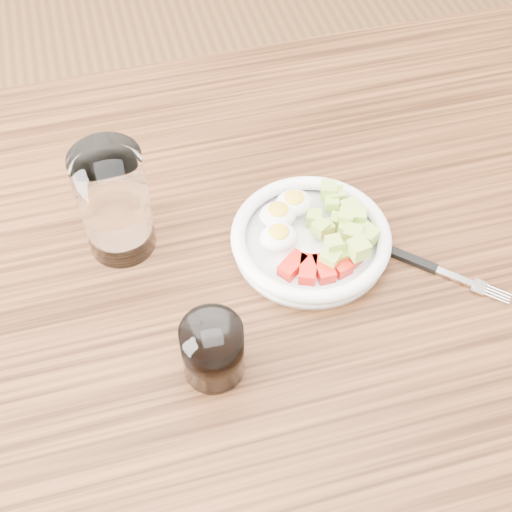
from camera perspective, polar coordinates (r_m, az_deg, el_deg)
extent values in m
plane|color=brown|center=(1.57, 0.47, -18.31)|extent=(4.00, 4.00, 0.00)
cube|color=brown|center=(0.90, 0.78, -2.30)|extent=(1.50, 0.90, 0.04)
cylinder|color=white|center=(0.91, 4.36, 0.98)|extent=(0.20, 0.20, 0.01)
torus|color=white|center=(0.90, 4.42, 1.57)|extent=(0.20, 0.20, 0.02)
cube|color=red|center=(0.87, 2.93, -0.76)|extent=(0.04, 0.04, 0.02)
cube|color=red|center=(0.86, 4.17, -1.08)|extent=(0.03, 0.04, 0.02)
cube|color=red|center=(0.87, 5.45, -1.00)|extent=(0.02, 0.04, 0.02)
cube|color=red|center=(0.87, 6.56, -0.55)|extent=(0.03, 0.04, 0.02)
cube|color=red|center=(0.88, 7.33, 0.20)|extent=(0.04, 0.04, 0.02)
ellipsoid|color=white|center=(0.90, 1.77, 3.31)|extent=(0.05, 0.04, 0.03)
ellipsoid|color=yellow|center=(0.90, 1.79, 3.75)|extent=(0.03, 0.03, 0.01)
ellipsoid|color=white|center=(0.92, 3.04, 4.25)|extent=(0.05, 0.04, 0.03)
ellipsoid|color=yellow|center=(0.91, 3.07, 4.69)|extent=(0.03, 0.03, 0.01)
ellipsoid|color=white|center=(0.88, 1.83, 1.51)|extent=(0.05, 0.04, 0.03)
ellipsoid|color=yellow|center=(0.87, 1.85, 1.95)|extent=(0.03, 0.03, 0.01)
cube|color=#B5D150|center=(0.90, 8.15, 3.15)|extent=(0.02, 0.02, 0.02)
cube|color=#B5D150|center=(0.89, 8.93, 1.57)|extent=(0.03, 0.03, 0.02)
cube|color=#B5D150|center=(0.90, 7.84, 1.77)|extent=(0.03, 0.03, 0.02)
cube|color=#B5D150|center=(0.89, 7.75, 1.68)|extent=(0.03, 0.03, 0.02)
cube|color=#B5D150|center=(0.88, 6.96, 0.12)|extent=(0.02, 0.02, 0.02)
cube|color=#B5D150|center=(0.90, 7.33, 2.18)|extent=(0.03, 0.03, 0.02)
cube|color=#B5D150|center=(0.90, 8.43, 1.94)|extent=(0.03, 0.03, 0.02)
cube|color=#B5D150|center=(0.86, 8.23, 0.58)|extent=(0.03, 0.03, 0.02)
cube|color=#B5D150|center=(0.87, 5.98, -0.24)|extent=(0.03, 0.03, 0.02)
cube|color=#B5D150|center=(0.86, 6.22, 0.91)|extent=(0.02, 0.02, 0.02)
cube|color=#B5D150|center=(0.91, 4.65, 3.05)|extent=(0.02, 0.02, 0.02)
cube|color=#B5D150|center=(0.92, 6.09, 4.21)|extent=(0.02, 0.02, 0.02)
cube|color=#B5D150|center=(0.89, 8.60, 1.75)|extent=(0.02, 0.02, 0.02)
cube|color=#B5D150|center=(0.91, 7.56, 3.73)|extent=(0.02, 0.02, 0.02)
cube|color=#B5D150|center=(0.89, 5.18, 2.24)|extent=(0.02, 0.02, 0.02)
cube|color=#B5D150|center=(0.90, 7.21, 3.07)|extent=(0.03, 0.03, 0.02)
cube|color=#B5D150|center=(0.91, 6.51, 2.79)|extent=(0.02, 0.02, 0.02)
cube|color=#B5D150|center=(0.92, 6.47, 4.83)|extent=(0.02, 0.02, 0.02)
cube|color=#B5D150|center=(0.90, 5.59, 2.20)|extent=(0.02, 0.02, 0.02)
cube|color=#B5D150|center=(0.92, 5.84, 5.24)|extent=(0.03, 0.03, 0.02)
cube|color=black|center=(0.91, 11.77, -0.05)|extent=(0.07, 0.07, 0.01)
cube|color=silver|center=(0.91, 15.72, -1.67)|extent=(0.04, 0.04, 0.00)
cube|color=silver|center=(0.91, 17.41, -2.36)|extent=(0.03, 0.03, 0.00)
cylinder|color=silver|center=(0.90, 18.67, -3.24)|extent=(0.02, 0.02, 0.00)
cylinder|color=silver|center=(0.91, 18.75, -3.03)|extent=(0.02, 0.02, 0.00)
cylinder|color=silver|center=(0.91, 18.83, -2.82)|extent=(0.02, 0.02, 0.00)
cylinder|color=silver|center=(0.91, 18.91, -2.61)|extent=(0.02, 0.02, 0.00)
cylinder|color=white|center=(0.87, -11.27, 4.18)|extent=(0.08, 0.08, 0.15)
cylinder|color=white|center=(0.78, -3.48, -7.50)|extent=(0.07, 0.07, 0.08)
cylinder|color=black|center=(0.78, -3.48, -7.57)|extent=(0.06, 0.06, 0.07)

